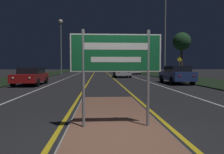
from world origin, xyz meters
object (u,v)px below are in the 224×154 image
Objects in this scene: highway_sign at (116,58)px; streetlight_right_near at (165,16)px; car_receding_1 at (122,72)px; warning_sign at (180,65)px; streetlight_left_far at (61,35)px; car_receding_0 at (176,74)px; car_receding_2 at (134,70)px; car_approaching_0 at (31,76)px.

highway_sign is 19.30m from streetlight_right_near.
car_receding_1 is at bearing 126.64° from streetlight_right_near.
streetlight_right_near is 4.32× the size of warning_sign.
streetlight_left_far is 22.02m from car_receding_0.
streetlight_right_near is 2.22× the size of car_receding_2.
warning_sign is at bearing 27.91° from car_approaching_0.
car_receding_2 is (3.18, 10.18, -0.04)m from car_receding_1.
car_receding_2 is at bearing 92.78° from streetlight_right_near.
warning_sign is at bearing 43.88° from streetlight_right_near.
streetlight_left_far reaches higher than highway_sign.
highway_sign is at bearing -114.37° from warning_sign.
car_receding_1 is at bearing -39.73° from streetlight_left_far.
warning_sign is at bearing -75.95° from car_receding_2.
car_approaching_0 is (-11.70, -0.67, -0.07)m from car_receding_0.
streetlight_left_far is (-6.33, 30.16, 4.56)m from highway_sign.
car_approaching_0 is at bearing -156.25° from streetlight_right_near.
car_receding_1 is at bearing 156.01° from warning_sign.
car_receding_1 is at bearing -107.35° from car_receding_2.
car_receding_1 reaches higher than car_receding_2.
car_approaching_0 is at bearing -87.73° from streetlight_left_far.
highway_sign is at bearing -99.90° from car_receding_2.
streetlight_left_far is at bearing 135.34° from streetlight_right_near.
streetlight_right_near is at bearing 69.60° from highway_sign.
warning_sign is at bearing -23.99° from car_receding_1.
car_receding_1 is 7.10m from warning_sign.
highway_sign is 0.53× the size of car_approaching_0.
highway_sign is 0.47× the size of car_receding_2.
streetlight_left_far is at bearing -167.06° from car_receding_2.
streetlight_right_near is at bearing -44.66° from streetlight_left_far.
car_receding_2 is (-0.33, 20.12, -0.08)m from car_receding_0.
streetlight_left_far is 12.82m from car_receding_1.
car_receding_0 is 1.06× the size of car_approaching_0.
car_receding_0 is 7.70m from warning_sign.
warning_sign reaches higher than car_receding_1.
car_receding_1 is (-3.51, 9.95, -0.04)m from car_receding_0.
warning_sign is at bearing -33.78° from streetlight_left_far.
highway_sign is 14.21m from car_receding_0.
warning_sign is (9.01, 19.90, -0.16)m from highway_sign.
streetlight_right_near is 2.44× the size of car_receding_1.
highway_sign is 0.51× the size of car_receding_0.
streetlight_right_near reaches higher than warning_sign.
streetlight_right_near reaches higher than car_approaching_0.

